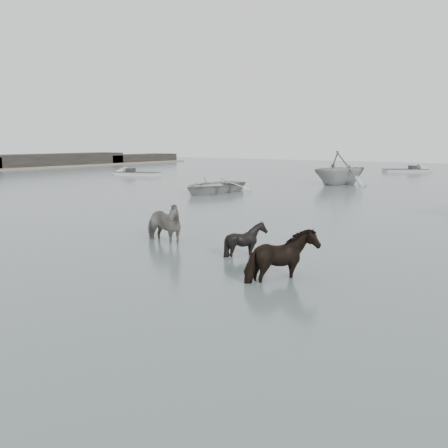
% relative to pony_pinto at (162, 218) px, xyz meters
% --- Properties ---
extents(ground, '(140.00, 140.00, 0.00)m').
position_rel_pony_pinto_xyz_m(ground, '(3.91, -0.83, -0.85)').
color(ground, '#4B5955').
rests_on(ground, ground).
extents(pony_pinto, '(2.11, 1.19, 1.69)m').
position_rel_pony_pinto_xyz_m(pony_pinto, '(0.00, 0.00, 0.00)').
color(pony_pinto, black).
rests_on(pony_pinto, ground).
extents(pony_dark, '(1.36, 1.59, 1.59)m').
position_rel_pony_pinto_xyz_m(pony_dark, '(5.68, -1.80, -0.05)').
color(pony_dark, black).
rests_on(pony_dark, ground).
extents(pony_black, '(1.40, 1.31, 1.26)m').
position_rel_pony_pinto_xyz_m(pony_black, '(3.41, 0.01, -0.22)').
color(pony_black, black).
rests_on(pony_black, ground).
extents(rowboat_lead, '(3.97, 5.52, 1.13)m').
position_rel_pony_pinto_xyz_m(rowboat_lead, '(-8.47, 14.14, -0.28)').
color(rowboat_lead, '#BABBB6').
rests_on(rowboat_lead, ground).
extents(rowboat_trail, '(6.25, 6.63, 2.77)m').
position_rel_pony_pinto_xyz_m(rowboat_trail, '(-4.00, 24.87, 0.54)').
color(rowboat_trail, '#A5A8A5').
rests_on(rowboat_trail, ground).
extents(skiff_outer, '(6.36, 3.23, 0.75)m').
position_rel_pony_pinto_xyz_m(skiff_outer, '(-24.26, 22.75, -0.47)').
color(skiff_outer, silver).
rests_on(skiff_outer, ground).
extents(skiff_far, '(5.98, 5.41, 0.75)m').
position_rel_pony_pinto_xyz_m(skiff_far, '(-4.31, 43.67, -0.47)').
color(skiff_far, '#A8ABA8').
rests_on(skiff_far, ground).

